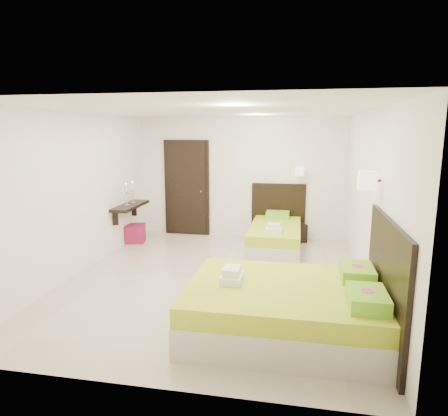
% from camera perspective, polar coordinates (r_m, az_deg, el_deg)
% --- Properties ---
extents(floor, '(5.50, 5.50, 0.00)m').
position_cam_1_polar(floor, '(6.39, -1.40, -10.20)').
color(floor, '#C1B5A0').
rests_on(floor, ground).
extents(bed_single, '(1.16, 1.93, 1.59)m').
position_cam_1_polar(bed_single, '(7.97, 7.39, -3.83)').
color(bed_single, beige).
rests_on(bed_single, ground).
extents(bed_double, '(2.22, 1.88, 1.83)m').
position_cam_1_polar(bed_double, '(4.77, 9.63, -13.72)').
color(bed_double, beige).
rests_on(bed_double, ground).
extents(nightstand, '(0.55, 0.52, 0.39)m').
position_cam_1_polar(nightstand, '(8.62, 10.03, -3.44)').
color(nightstand, black).
rests_on(nightstand, ground).
extents(ottoman, '(0.45, 0.45, 0.38)m').
position_cam_1_polar(ottoman, '(8.62, -12.56, -3.56)').
color(ottoman, maroon).
rests_on(ottoman, ground).
extents(door, '(1.02, 0.15, 2.14)m').
position_cam_1_polar(door, '(8.96, -5.34, 2.82)').
color(door, black).
rests_on(door, ground).
extents(console_shelf, '(0.35, 1.20, 0.78)m').
position_cam_1_polar(console_shelf, '(8.28, -13.30, 0.27)').
color(console_shelf, black).
rests_on(console_shelf, ground).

